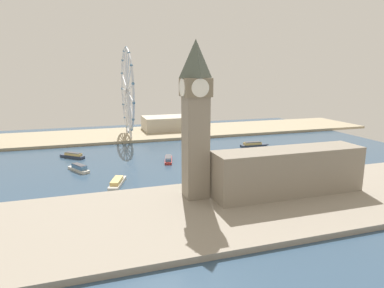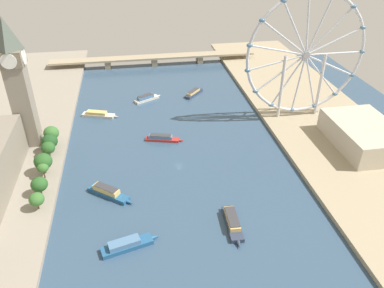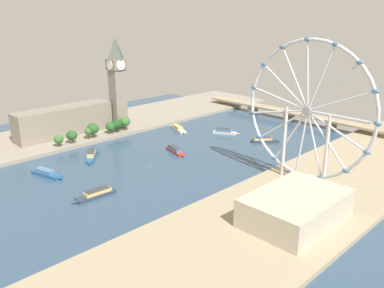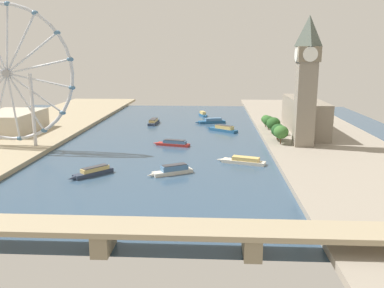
{
  "view_description": "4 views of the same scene",
  "coord_description": "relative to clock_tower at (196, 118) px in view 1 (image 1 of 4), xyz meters",
  "views": [
    {
      "loc": [
        -286.63,
        104.6,
        76.57
      ],
      "look_at": [
        10.41,
        7.62,
        9.71
      ],
      "focal_mm": 32.18,
      "sensor_mm": 36.0,
      "label": 1
    },
    {
      "loc": [
        -26.44,
        -212.39,
        147.85
      ],
      "look_at": [
        11.75,
        15.88,
        6.32
      ],
      "focal_mm": 35.63,
      "sensor_mm": 36.0,
      "label": 2
    },
    {
      "loc": [
        239.75,
        -186.59,
        117.97
      ],
      "look_at": [
        9.09,
        39.04,
        10.82
      ],
      "focal_mm": 37.6,
      "sensor_mm": 36.0,
      "label": 3
    },
    {
      "loc": [
        -37.99,
        332.75,
        67.51
      ],
      "look_at": [
        -23.23,
        58.29,
        6.7
      ],
      "focal_mm": 38.11,
      "sensor_mm": 36.0,
      "label": 4
    }
  ],
  "objects": [
    {
      "name": "tour_boat_6",
      "position": [
        45.15,
        41.28,
        -48.11
      ],
      "size": [
        31.7,
        15.26,
        4.47
      ],
      "rotation": [
        0.0,
        0.0,
        5.95
      ],
      "color": "beige",
      "rests_on": "ground_plane"
    },
    {
      "name": "ground_plane",
      "position": [
        102.23,
        -42.23,
        -49.95
      ],
      "size": [
        414.63,
        414.63,
        0.0
      ],
      "primitive_type": "plane",
      "color": "#334C66"
    },
    {
      "name": "riverside_hall",
      "position": [
        236.18,
        -42.43,
        -38.64
      ],
      "size": [
        41.04,
        61.06,
        16.64
      ],
      "primitive_type": "cube",
      "color": "#BCB29E",
      "rests_on": "riverbank_right"
    },
    {
      "name": "clock_tower",
      "position": [
        0.0,
        0.0,
        0.0
      ],
      "size": [
        16.29,
        16.29,
        90.51
      ],
      "color": "gray",
      "rests_on": "riverbank_left"
    },
    {
      "name": "riverbank_left",
      "position": [
        -20.09,
        -42.23,
        -48.45
      ],
      "size": [
        90.0,
        520.0,
        3.0
      ],
      "primitive_type": "cube",
      "color": "gray",
      "rests_on": "ground_plane"
    },
    {
      "name": "tour_boat_4",
      "position": [
        123.52,
        -104.7,
        -47.76
      ],
      "size": [
        8.12,
        31.98,
        5.26
      ],
      "rotation": [
        0.0,
        0.0,
        4.67
      ],
      "color": "#2D384C",
      "rests_on": "ground_plane"
    },
    {
      "name": "parliament_block",
      "position": [
        -12.26,
        -55.17,
        -33.1
      ],
      "size": [
        22.0,
        94.34,
        27.71
      ],
      "primitive_type": "cube",
      "color": "gray",
      "rests_on": "riverbank_left"
    },
    {
      "name": "tour_boat_2",
      "position": [
        55.79,
        -67.3,
        -47.54
      ],
      "size": [
        28.45,
        24.02,
        5.93
      ],
      "rotation": [
        0.0,
        0.0,
        5.61
      ],
      "color": "#235684",
      "rests_on": "ground_plane"
    },
    {
      "name": "ferris_wheel",
      "position": [
        208.5,
        10.56,
        3.78
      ],
      "size": [
        96.75,
        3.2,
        99.21
      ],
      "color": "silver",
      "rests_on": "riverbank_right"
    },
    {
      "name": "riverbank_right",
      "position": [
        224.54,
        -42.23,
        -48.45
      ],
      "size": [
        90.0,
        520.0,
        3.0
      ],
      "primitive_type": "cube",
      "color": "tan",
      "rests_on": "ground_plane"
    },
    {
      "name": "tour_boat_7",
      "position": [
        94.36,
        -7.27,
        -47.97
      ],
      "size": [
        29.45,
        12.31,
        4.7
      ],
      "rotation": [
        0.0,
        0.0,
        6.02
      ],
      "color": "#B22D28",
      "rests_on": "ground_plane"
    },
    {
      "name": "tour_boat_3",
      "position": [
        87.42,
        66.37,
        -47.64
      ],
      "size": [
        25.99,
        16.89,
        5.56
      ],
      "rotation": [
        0.0,
        0.0,
        0.51
      ],
      "color": "beige",
      "rests_on": "ground_plane"
    },
    {
      "name": "tour_boat_0",
      "position": [
        132.39,
        71.75,
        -47.82
      ],
      "size": [
        21.37,
        23.56,
        5.08
      ],
      "rotation": [
        0.0,
        0.0,
        0.85
      ],
      "color": "#2D384C",
      "rests_on": "ground_plane"
    },
    {
      "name": "tour_boat_1",
      "position": [
        66.07,
        -111.61,
        -47.84
      ],
      "size": [
        31.29,
        13.46,
        5.16
      ],
      "rotation": [
        0.0,
        0.0,
        0.26
      ],
      "color": "#235684",
      "rests_on": "ground_plane"
    },
    {
      "name": "tour_boat_5",
      "position": [
        76.09,
        -158.74,
        -47.86
      ],
      "size": [
        10.21,
        21.14,
        5.14
      ],
      "rotation": [
        0.0,
        0.0,
        1.9
      ],
      "color": "#235684",
      "rests_on": "ground_plane"
    },
    {
      "name": "tree_row_embankment",
      "position": [
        15.57,
        -33.06,
        -38.82
      ],
      "size": [
        11.74,
        82.38,
        14.16
      ],
      "color": "#513823",
      "rests_on": "riverbank_left"
    }
  ]
}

